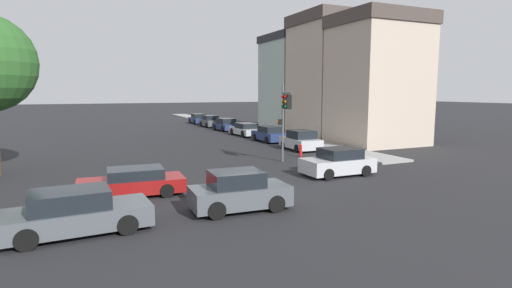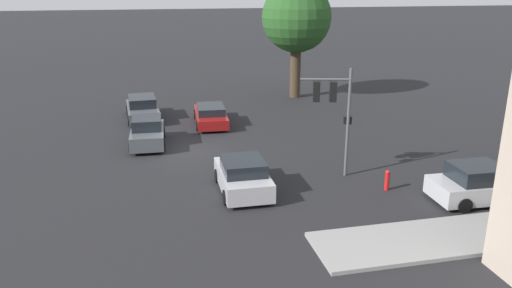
# 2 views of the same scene
# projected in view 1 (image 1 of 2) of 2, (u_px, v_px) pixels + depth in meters

# --- Properties ---
(ground_plane) EXTENTS (300.00, 300.00, 0.00)m
(ground_plane) POSITION_uv_depth(u_px,v_px,m) (255.00, 194.00, 17.91)
(ground_plane) COLOR black
(sidewalk_strip) EXTENTS (2.64, 60.00, 0.14)m
(sidewalk_strip) POSITION_uv_depth(u_px,v_px,m) (232.00, 126.00, 52.72)
(sidewalk_strip) COLOR gray
(sidewalk_strip) RESTS_ON ground_plane
(rowhouse_backdrop) EXTENTS (7.67, 20.40, 12.21)m
(rowhouse_backdrop) POSITION_uv_depth(u_px,v_px,m) (332.00, 80.00, 40.63)
(rowhouse_backdrop) COLOR #BCA893
(rowhouse_backdrop) RESTS_ON ground_plane
(traffic_signal) EXTENTS (0.72, 2.40, 5.01)m
(traffic_signal) POSITION_uv_depth(u_px,v_px,m) (285.00, 109.00, 25.14)
(traffic_signal) COLOR #515456
(traffic_signal) RESTS_ON ground_plane
(crossing_car_0) EXTENTS (3.88, 2.01, 1.55)m
(crossing_car_0) POSITION_uv_depth(u_px,v_px,m) (239.00, 192.00, 15.46)
(crossing_car_0) COLOR #4C5156
(crossing_car_0) RESTS_ON ground_plane
(crossing_car_1) EXTENTS (4.63, 2.17, 1.23)m
(crossing_car_1) POSITION_uv_depth(u_px,v_px,m) (133.00, 182.00, 17.64)
(crossing_car_1) COLOR maroon
(crossing_car_1) RESTS_ON ground_plane
(crossing_car_2) EXTENTS (4.67, 2.22, 1.46)m
(crossing_car_2) POSITION_uv_depth(u_px,v_px,m) (75.00, 213.00, 12.90)
(crossing_car_2) COLOR #4C5156
(crossing_car_2) RESTS_ON ground_plane
(crossing_car_3) EXTENTS (3.91, 2.09, 1.49)m
(crossing_car_3) POSITION_uv_depth(u_px,v_px,m) (338.00, 162.00, 22.00)
(crossing_car_3) COLOR #B7B7BC
(crossing_car_3) RESTS_ON ground_plane
(parked_car_0) EXTENTS (2.15, 3.87, 1.57)m
(parked_car_0) POSITION_uv_depth(u_px,v_px,m) (301.00, 141.00, 31.54)
(parked_car_0) COLOR #B7B7BC
(parked_car_0) RESTS_ON ground_plane
(parked_car_1) EXTENTS (1.96, 4.26, 1.44)m
(parked_car_1) POSITION_uv_depth(u_px,v_px,m) (270.00, 134.00, 36.71)
(parked_car_1) COLOR navy
(parked_car_1) RESTS_ON ground_plane
(parked_car_2) EXTENTS (2.15, 4.59, 1.34)m
(parked_car_2) POSITION_uv_depth(u_px,v_px,m) (246.00, 130.00, 41.62)
(parked_car_2) COLOR #B7B7BC
(parked_car_2) RESTS_ON ground_plane
(parked_car_3) EXTENTS (2.09, 4.17, 1.47)m
(parked_car_3) POSITION_uv_depth(u_px,v_px,m) (226.00, 125.00, 46.96)
(parked_car_3) COLOR navy
(parked_car_3) RESTS_ON ground_plane
(parked_car_4) EXTENTS (1.92, 3.98, 1.52)m
(parked_car_4) POSITION_uv_depth(u_px,v_px,m) (210.00, 121.00, 51.99)
(parked_car_4) COLOR #4C5156
(parked_car_4) RESTS_ON ground_plane
(parked_car_5) EXTENTS (2.05, 4.60, 1.42)m
(parked_car_5) POSITION_uv_depth(u_px,v_px,m) (198.00, 119.00, 57.46)
(parked_car_5) COLOR navy
(parked_car_5) RESTS_ON ground_plane
(fire_hydrant) EXTENTS (0.22, 0.22, 0.92)m
(fire_hydrant) POSITION_uv_depth(u_px,v_px,m) (301.00, 150.00, 28.03)
(fire_hydrant) COLOR red
(fire_hydrant) RESTS_ON ground_plane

